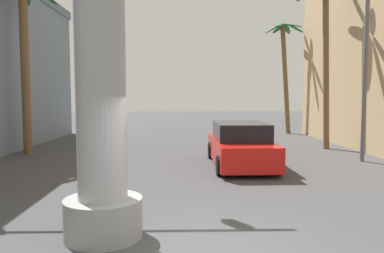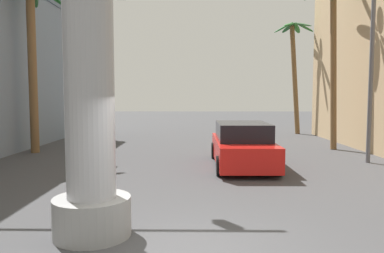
{
  "view_description": "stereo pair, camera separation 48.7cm",
  "coord_description": "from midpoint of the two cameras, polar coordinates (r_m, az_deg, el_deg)",
  "views": [
    {
      "loc": [
        -0.31,
        -5.61,
        2.5
      ],
      "look_at": [
        0.0,
        6.14,
        1.55
      ],
      "focal_mm": 35.0,
      "sensor_mm": 36.0,
      "label": 1
    },
    {
      "loc": [
        0.18,
        -5.61,
        2.5
      ],
      "look_at": [
        0.0,
        6.14,
        1.55
      ],
      "focal_mm": 35.0,
      "sensor_mm": 36.0,
      "label": 2
    }
  ],
  "objects": [
    {
      "name": "ground_plane",
      "position": [
        15.81,
        1.1,
        -4.46
      ],
      "size": [
        91.94,
        91.94,
        0.0
      ],
      "primitive_type": "plane",
      "color": "#424244"
    },
    {
      "name": "street_lamp",
      "position": [
        15.46,
        25.11,
        10.17
      ],
      "size": [
        2.61,
        0.28,
        6.71
      ],
      "color": "#59595E",
      "rests_on": "ground"
    },
    {
      "name": "car_lead",
      "position": [
        13.53,
        8.7,
        -2.9
      ],
      "size": [
        2.08,
        4.81,
        1.56
      ],
      "color": "black",
      "rests_on": "ground"
    },
    {
      "name": "palm_tree_mid_left",
      "position": [
        17.95,
        -22.54,
        11.73
      ],
      "size": [
        3.23,
        3.22,
        7.51
      ],
      "color": "brown",
      "rests_on": "ground"
    },
    {
      "name": "palm_tree_mid_right",
      "position": [
        19.17,
        21.28,
        12.97
      ],
      "size": [
        3.16,
        3.08,
        7.95
      ],
      "color": "brown",
      "rests_on": "ground"
    },
    {
      "name": "pedestrian_far_left",
      "position": [
        20.88,
        -14.59,
        0.29
      ],
      "size": [
        0.47,
        0.47,
        1.67
      ],
      "color": "black",
      "rests_on": "ground"
    },
    {
      "name": "traffic_light_mast",
      "position": [
        11.93,
        -23.93,
        13.1
      ],
      "size": [
        5.5,
        0.32,
        6.13
      ],
      "color": "#333333",
      "rests_on": "ground"
    },
    {
      "name": "palm_tree_far_right",
      "position": [
        26.0,
        15.88,
        9.45
      ],
      "size": [
        2.61,
        2.45,
        7.36
      ],
      "color": "brown",
      "rests_on": "ground"
    }
  ]
}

